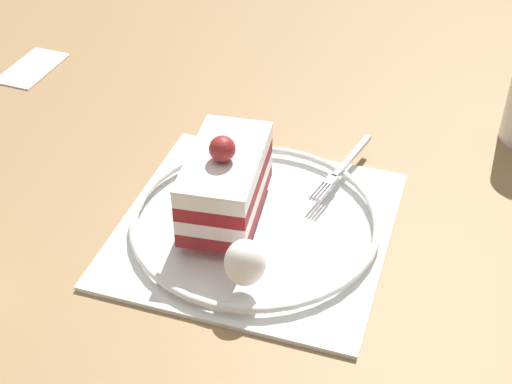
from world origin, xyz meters
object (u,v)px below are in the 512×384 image
object	(u,v)px
cake_slice	(225,182)
fork	(341,169)
folded_napkin	(32,67)
dessert_plate	(256,224)
whipped_cream_dollop	(249,263)

from	to	relation	value
cake_slice	fork	distance (m)	0.13
cake_slice	folded_napkin	size ratio (longest dim) A/B	1.35
dessert_plate	cake_slice	size ratio (longest dim) A/B	2.28
cake_slice	whipped_cream_dollop	distance (m)	0.10
fork	folded_napkin	world-z (taller)	fork
folded_napkin	fork	bearing A→B (deg)	152.68
dessert_plate	whipped_cream_dollop	bearing A→B (deg)	91.42
cake_slice	fork	size ratio (longest dim) A/B	1.11
dessert_plate	cake_slice	distance (m)	0.05
cake_slice	whipped_cream_dollop	xyz separation A→B (m)	(-0.03, 0.09, -0.01)
fork	cake_slice	bearing A→B (deg)	33.63
whipped_cream_dollop	folded_napkin	world-z (taller)	whipped_cream_dollop
cake_slice	fork	world-z (taller)	cake_slice
dessert_plate	folded_napkin	xyz separation A→B (m)	(0.31, -0.28, -0.01)
dessert_plate	folded_napkin	world-z (taller)	dessert_plate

